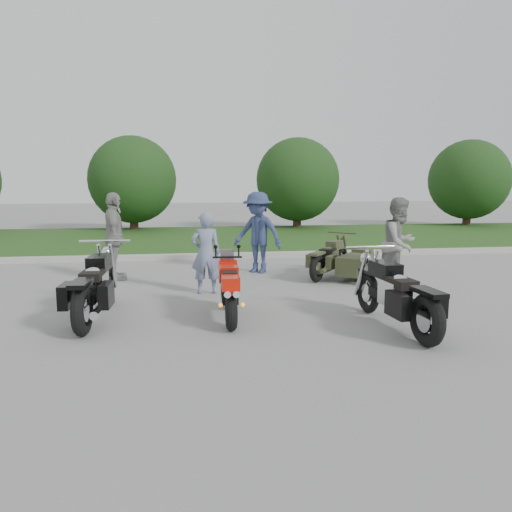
{
  "coord_description": "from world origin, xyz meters",
  "views": [
    {
      "loc": [
        -0.82,
        -7.91,
        2.23
      ],
      "look_at": [
        0.46,
        1.22,
        0.8
      ],
      "focal_mm": 35.0,
      "sensor_mm": 36.0,
      "label": 1
    }
  ],
  "objects": [
    {
      "name": "curb",
      "position": [
        0.0,
        6.0,
        0.07
      ],
      "size": [
        60.0,
        0.3,
        0.15
      ],
      "primitive_type": "cube",
      "color": "#ABA8A1",
      "rests_on": "ground"
    },
    {
      "name": "grass_strip",
      "position": [
        0.0,
        10.15,
        0.07
      ],
      "size": [
        60.0,
        8.0,
        0.14
      ],
      "primitive_type": "cube",
      "color": "#3A5C1F",
      "rests_on": "ground"
    },
    {
      "name": "cruiser_sidecar",
      "position": [
        2.67,
        2.74,
        0.38
      ],
      "size": [
        1.71,
        1.92,
        0.8
      ],
      "rotation": [
        0.0,
        0.0,
        -0.66
      ],
      "color": "black",
      "rests_on": "ground"
    },
    {
      "name": "tree_mid_left",
      "position": [
        -3.0,
        13.5,
        2.19
      ],
      "size": [
        3.6,
        3.6,
        4.0
      ],
      "color": "#3F2B1C",
      "rests_on": "ground"
    },
    {
      "name": "tree_mid_right",
      "position": [
        4.0,
        13.5,
        2.19
      ],
      "size": [
        3.6,
        3.6,
        4.0
      ],
      "color": "#3F2B1C",
      "rests_on": "ground"
    },
    {
      "name": "sportbike_red",
      "position": [
        -0.17,
        -0.19,
        0.51
      ],
      "size": [
        0.34,
        1.84,
        0.87
      ],
      "rotation": [
        0.0,
        0.0,
        -0.04
      ],
      "color": "black",
      "rests_on": "ground"
    },
    {
      "name": "person_grey",
      "position": [
        3.47,
        1.65,
        0.93
      ],
      "size": [
        1.14,
        1.08,
        1.86
      ],
      "primitive_type": "imported",
      "rotation": [
        0.0,
        0.0,
        0.56
      ],
      "color": "gray",
      "rests_on": "ground"
    },
    {
      "name": "tree_far_right",
      "position": [
        12.0,
        13.5,
        2.19
      ],
      "size": [
        3.6,
        3.6,
        4.0
      ],
      "color": "#3F2B1C",
      "rests_on": "ground"
    },
    {
      "name": "ground",
      "position": [
        0.0,
        0.0,
        0.0
      ],
      "size": [
        80.0,
        80.0,
        0.0
      ],
      "primitive_type": "plane",
      "color": "gray",
      "rests_on": "ground"
    },
    {
      "name": "person_back",
      "position": [
        -2.4,
        3.34,
        0.97
      ],
      "size": [
        0.67,
        1.21,
        1.94
      ],
      "primitive_type": "imported",
      "rotation": [
        0.0,
        0.0,
        1.76
      ],
      "color": "gray",
      "rests_on": "ground"
    },
    {
      "name": "person_stripe",
      "position": [
        -0.46,
        1.72,
        0.8
      ],
      "size": [
        0.58,
        0.38,
        1.6
      ],
      "primitive_type": "imported",
      "rotation": [
        0.0,
        0.0,
        3.14
      ],
      "color": "gray",
      "rests_on": "ground"
    },
    {
      "name": "cruiser_right",
      "position": [
        2.27,
        -1.08,
        0.49
      ],
      "size": [
        0.54,
        2.47,
        0.95
      ],
      "rotation": [
        0.0,
        0.0,
        0.09
      ],
      "color": "black",
      "rests_on": "ground"
    },
    {
      "name": "cruiser_left",
      "position": [
        -2.28,
        0.06,
        0.5
      ],
      "size": [
        0.44,
        2.54,
        0.98
      ],
      "rotation": [
        0.0,
        0.0,
        -0.04
      ],
      "color": "black",
      "rests_on": "ground"
    },
    {
      "name": "person_denim",
      "position": [
        0.86,
        3.78,
        0.96
      ],
      "size": [
        1.43,
        1.32,
        1.93
      ],
      "primitive_type": "imported",
      "rotation": [
        0.0,
        0.0,
        -0.64
      ],
      "color": "navy",
      "rests_on": "ground"
    }
  ]
}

